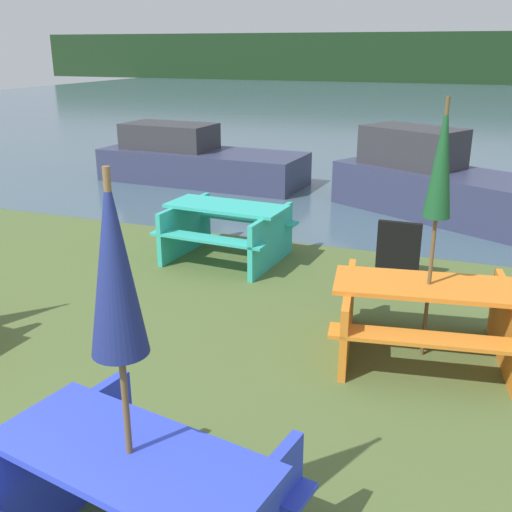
% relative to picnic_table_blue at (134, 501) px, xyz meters
% --- Properties ---
extents(water, '(60.00, 50.00, 0.00)m').
position_rel_picnic_table_blue_xyz_m(water, '(-0.62, 31.14, -0.47)').
color(water, '#425B6B').
rests_on(water, ground_plane).
extents(far_treeline, '(80.00, 1.60, 4.00)m').
position_rel_picnic_table_blue_xyz_m(far_treeline, '(-0.62, 51.14, 1.53)').
color(far_treeline, '#193319').
rests_on(far_treeline, water).
extents(picnic_table_blue, '(1.84, 1.64, 0.79)m').
position_rel_picnic_table_blue_xyz_m(picnic_table_blue, '(0.00, 0.00, 0.00)').
color(picnic_table_blue, blue).
rests_on(picnic_table_blue, ground_plane).
extents(picnic_table_orange, '(1.96, 1.64, 0.74)m').
position_rel_picnic_table_blue_xyz_m(picnic_table_orange, '(1.26, 3.19, -0.01)').
color(picnic_table_orange, orange).
rests_on(picnic_table_orange, ground_plane).
extents(picnic_table_teal, '(1.73, 1.49, 0.79)m').
position_rel_picnic_table_blue_xyz_m(picnic_table_teal, '(-1.64, 5.08, 0.01)').
color(picnic_table_teal, '#33B7A8').
rests_on(picnic_table_teal, ground_plane).
extents(umbrella_darkgreen, '(0.25, 0.25, 2.46)m').
position_rel_picnic_table_blue_xyz_m(umbrella_darkgreen, '(1.26, 3.19, 1.43)').
color(umbrella_darkgreen, brown).
rests_on(umbrella_darkgreen, ground_plane).
extents(umbrella_navy, '(0.29, 0.29, 2.34)m').
position_rel_picnic_table_blue_xyz_m(umbrella_navy, '(-0.00, 0.00, 1.38)').
color(umbrella_navy, brown).
rests_on(umbrella_navy, ground_plane).
extents(boat, '(4.61, 1.83, 1.25)m').
position_rel_picnic_table_blue_xyz_m(boat, '(-4.33, 9.58, 0.00)').
color(boat, '#333856').
rests_on(boat, water).
extents(boat_second, '(4.13, 3.13, 1.49)m').
position_rel_picnic_table_blue_xyz_m(boat_second, '(0.88, 8.64, 0.09)').
color(boat_second, '#333856').
rests_on(boat_second, water).
extents(signboard, '(0.55, 0.08, 0.75)m').
position_rel_picnic_table_blue_xyz_m(signboard, '(0.72, 5.20, -0.09)').
color(signboard, black).
rests_on(signboard, ground_plane).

